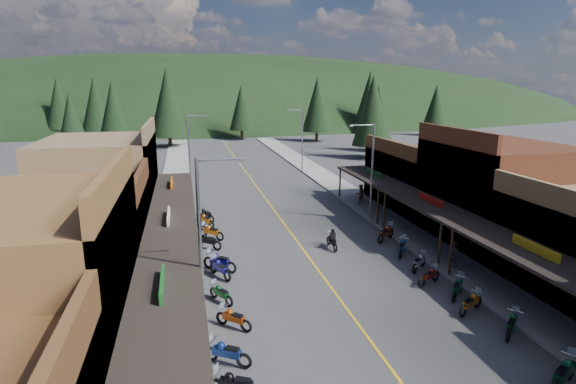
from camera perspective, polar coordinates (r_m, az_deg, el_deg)
ground at (r=28.42m, az=3.44°, el=-9.31°), size 220.00×220.00×0.00m
centerline at (r=47.02m, az=-3.46°, el=-0.03°), size 0.15×90.00×0.01m
sidewalk_west at (r=46.41m, az=-14.11°, el=-0.51°), size 3.40×94.00×0.15m
sidewalk_east at (r=49.16m, az=6.59°, el=0.59°), size 3.40×94.00×0.15m
shop_west_1 at (r=19.77m, az=-30.87°, el=-10.82°), size 10.90×10.20×8.20m
shop_west_2 at (r=28.78m, az=-24.96°, el=-4.93°), size 10.90×9.00×6.20m
shop_west_3 at (r=37.67m, az=-22.31°, el=1.03°), size 10.90×10.20×8.20m
shop_east_2 at (r=35.05m, az=24.84°, el=-0.09°), size 10.90×9.00×8.20m
shop_east_3 at (r=43.01m, az=16.94°, el=1.57°), size 10.90×10.20×6.20m
streetlight_0 at (r=20.19m, az=-10.71°, el=-5.68°), size 2.16×0.18×8.00m
streetlight_1 at (r=47.55m, az=-12.27°, el=5.31°), size 2.16×0.18×8.00m
streetlight_2 at (r=36.72m, az=10.44°, el=3.02°), size 2.16×0.18×8.00m
streetlight_3 at (r=57.34m, az=1.69°, el=6.97°), size 2.16×0.18×8.00m
ridge_hill at (r=160.64m, az=-10.48°, el=9.40°), size 310.00×140.00×60.00m
pine_1 at (r=96.57m, az=-23.25°, el=10.23°), size 5.88×5.88×12.50m
pine_2 at (r=83.18m, az=-15.02°, el=11.01°), size 6.72×6.72×14.00m
pine_3 at (r=91.93m, az=-5.93°, el=10.65°), size 5.04×5.04×11.00m
pine_4 at (r=88.92m, az=3.72°, el=11.09°), size 5.88×5.88×12.50m
pine_5 at (r=105.64m, az=10.32°, el=11.70°), size 6.72×6.72×14.00m
pine_6 at (r=104.04m, az=18.24°, el=10.39°), size 5.04×5.04×11.00m
pine_7 at (r=104.07m, az=-27.08°, el=10.02°), size 5.88×5.88×12.50m
pine_8 at (r=66.86m, az=-25.76°, el=7.90°), size 4.48×4.48×10.00m
pine_9 at (r=77.00m, az=11.32°, el=9.84°), size 4.93×4.93×10.80m
pine_10 at (r=75.93m, az=-21.25°, el=9.45°), size 5.38×5.38×11.60m
pine_11 at (r=68.94m, az=10.68°, el=10.13°), size 5.82×5.82×12.40m
bike_west_3 at (r=17.50m, az=-6.63°, el=-23.05°), size 2.27×1.62×1.24m
bike_west_4 at (r=19.21m, az=-7.79°, el=-19.47°), size 2.16×1.70×1.20m
bike_west_5 at (r=21.62m, az=-6.93°, el=-15.54°), size 1.87×1.79×1.11m
bike_west_6 at (r=24.00m, az=-8.50°, el=-12.54°), size 1.51×1.92×1.07m
bike_west_7 at (r=26.82m, az=-8.63°, el=-9.47°), size 1.61×2.23×1.22m
bike_west_8 at (r=27.67m, az=-8.68°, el=-8.62°), size 2.27×2.09×1.32m
bike_west_9 at (r=31.37m, az=-10.19°, el=-6.05°), size 2.14×1.93×1.24m
bike_west_10 at (r=33.19m, az=-9.72°, el=-4.94°), size 2.09×1.97×1.23m
bike_west_11 at (r=36.16m, az=-10.45°, el=-3.45°), size 1.75×2.11×1.19m
bike_west_12 at (r=37.52m, az=-10.49°, el=-2.75°), size 1.87×2.29×1.28m
bike_east_2 at (r=20.55m, az=31.64°, el=-18.96°), size 2.41×1.76×1.32m
bike_east_3 at (r=23.31m, az=26.58°, el=-14.69°), size 1.90×1.79×1.12m
bike_east_4 at (r=24.51m, az=22.22°, el=-12.82°), size 2.05×1.47×1.12m
bike_east_5 at (r=25.93m, az=20.74°, el=-11.18°), size 1.89×1.88×1.14m
bike_east_6 at (r=26.94m, az=17.48°, el=-10.05°), size 1.95×1.36×1.07m
bike_east_7 at (r=28.68m, az=16.33°, el=-8.45°), size 1.89×1.74×1.10m
bike_east_8 at (r=30.75m, az=14.30°, el=-6.72°), size 1.76×2.12×1.20m
bike_east_9 at (r=33.22m, az=12.34°, el=-5.02°), size 2.17×1.92×1.25m
rider_on_bike at (r=31.11m, az=5.61°, el=-6.13°), size 0.68×1.93×1.46m
pedestrian_east_a at (r=29.27m, az=20.31°, el=-7.43°), size 0.58×0.70×1.64m
pedestrian_east_b at (r=42.34m, az=9.15°, el=-0.23°), size 0.93×0.58×1.83m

